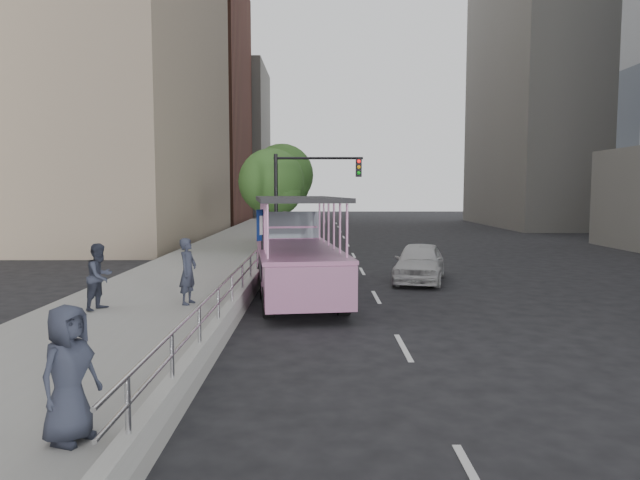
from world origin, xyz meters
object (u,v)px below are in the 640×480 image
pedestrian_mid (100,277)px  duck_boat (294,257)px  parking_sign (263,245)px  street_tree_near (273,184)px  pedestrian_far (69,373)px  pedestrian_near (188,271)px  street_tree_far (284,177)px  car (420,262)px  traffic_signal (301,190)px

pedestrian_mid → duck_boat: bearing=-31.2°
pedestrian_mid → parking_sign: 4.78m
street_tree_near → pedestrian_far: bearing=-91.9°
pedestrian_near → street_tree_far: 20.79m
pedestrian_near → pedestrian_mid: pedestrian_near is taller
pedestrian_mid → pedestrian_near: bearing=-52.8°
parking_sign → pedestrian_near: bearing=-140.8°
pedestrian_far → car: bearing=-2.6°
pedestrian_mid → traffic_signal: traffic_signal is taller
street_tree_near → street_tree_far: (0.20, 6.00, 0.49)m
pedestrian_mid → street_tree_far: size_ratio=0.28×
traffic_signal → street_tree_near: 3.80m
traffic_signal → street_tree_far: size_ratio=0.81×
parking_sign → street_tree_near: bearing=93.0°
parking_sign → traffic_signal: traffic_signal is taller
pedestrian_mid → traffic_signal: bearing=-4.3°
parking_sign → street_tree_far: bearing=91.5°
street_tree_near → pedestrian_mid: bearing=-102.8°
pedestrian_mid → parking_sign: size_ratio=0.61×
car → pedestrian_near: (-7.56, -5.85, 0.48)m
pedestrian_near → street_tree_near: 14.79m
car → street_tree_far: street_tree_far is taller
street_tree_near → duck_boat: bearing=-81.8°
pedestrian_near → pedestrian_mid: bearing=121.5°
car → pedestrian_mid: (-9.75, -6.58, 0.45)m
car → street_tree_far: 16.27m
duck_boat → parking_sign: bearing=-115.1°
pedestrian_near → duck_boat: bearing=-25.9°
duck_boat → pedestrian_near: bearing=-129.1°
pedestrian_near → car: bearing=-39.1°
pedestrian_far → street_tree_far: size_ratio=0.27×
parking_sign → street_tree_near: (-0.69, 12.93, 2.00)m
duck_boat → pedestrian_near: duck_boat is taller
duck_boat → pedestrian_mid: (-5.04, -4.23, -0.03)m
parking_sign → street_tree_near: street_tree_near is taller
duck_boat → pedestrian_mid: duck_boat is taller
duck_boat → car: duck_boat is taller
pedestrian_near → parking_sign: parking_sign is taller
car → traffic_signal: size_ratio=0.84×
pedestrian_far → traffic_signal: 20.17m
duck_boat → pedestrian_mid: size_ratio=5.66×
pedestrian_mid → street_tree_far: 21.78m
pedestrian_far → traffic_signal: traffic_signal is taller
pedestrian_far → street_tree_near: (0.76, 23.32, 2.63)m
duck_boat → car: size_ratio=2.30×
duck_boat → traffic_signal: traffic_signal is taller
duck_boat → traffic_signal: 7.92m
pedestrian_far → street_tree_near: bearing=21.3°
street_tree_far → pedestrian_far: bearing=-91.9°
duck_boat → street_tree_near: 11.42m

